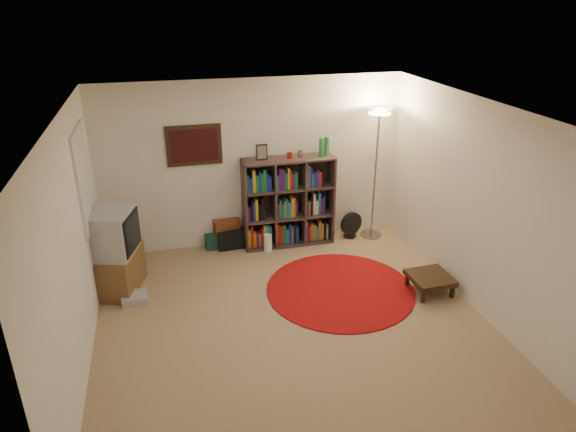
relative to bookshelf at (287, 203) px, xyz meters
name	(u,v)px	position (x,y,z in m)	size (l,w,h in m)	color
room	(287,224)	(-0.51, -1.99, 0.60)	(4.54, 4.54, 2.54)	#997B59
bookshelf	(287,203)	(0.00, 0.00, 0.00)	(1.37, 0.39, 1.64)	#412F2B
floor_lamp	(378,132)	(1.36, -0.10, 1.03)	(0.51, 0.51, 2.04)	gray
floor_fan	(351,225)	(1.02, -0.07, -0.45)	(0.37, 0.25, 0.42)	black
tv_stand	(114,252)	(-2.47, -0.77, -0.12)	(0.73, 0.88, 1.12)	brown
dvd_box	(135,298)	(-2.27, -1.13, -0.61)	(0.32, 0.27, 0.10)	#A9A8AD
suitcase	(225,237)	(-0.93, 0.21, -0.56)	(0.64, 0.42, 0.20)	#14392C
wicker_basket	(226,225)	(-0.91, 0.20, -0.35)	(0.43, 0.34, 0.22)	brown
duffel_bag	(230,237)	(-0.87, 0.11, -0.52)	(0.42, 0.36, 0.28)	black
paper_towel	(268,243)	(-0.35, -0.19, -0.53)	(0.13, 0.13, 0.26)	white
red_rug	(340,289)	(0.33, -1.52, -0.65)	(1.94, 1.94, 0.02)	maroon
side_table	(430,278)	(1.44, -1.84, -0.46)	(0.53, 0.53, 0.24)	black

